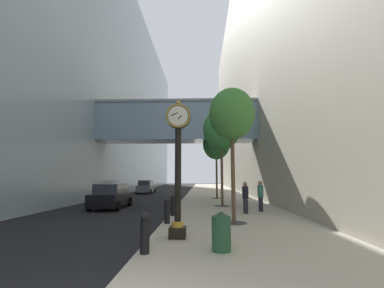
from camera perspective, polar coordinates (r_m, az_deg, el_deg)
The scene contains 17 objects.
ground_plane at distance 30.74m, azimuth -1.15°, elevation -11.02°, with size 110.00×110.00×0.00m, color black.
sidewalk_right at distance 33.72m, azimuth 4.97°, elevation -10.52°, with size 6.74×80.00×0.14m, color #ADA593.
building_block_left at distance 38.39m, azimuth -20.02°, elevation 11.93°, with size 24.01×80.00×28.79m.
building_block_right at distance 37.68m, azimuth 17.18°, elevation 15.33°, with size 9.00×80.00×32.56m.
street_clock at distance 9.00m, azimuth -3.02°, elevation -3.53°, with size 0.84×0.55×4.63m.
bollard_nearest at distance 7.44m, azimuth -10.09°, elevation -18.09°, with size 0.26×0.26×1.06m.
bollard_third at distance 11.81m, azimuth -5.37°, elevation -14.01°, with size 0.26×0.26×1.06m.
bollard_fourth at distance 14.02m, azimuth -4.14°, elevation -12.92°, with size 0.26×0.26×1.06m.
bollard_fifth at distance 16.24m, azimuth -3.26°, elevation -12.11°, with size 0.26×0.26×1.06m.
street_tree_near at distance 12.25m, azimuth 8.58°, elevation 6.24°, with size 2.06×2.06×6.02m.
street_tree_mid_near at distance 18.75m, azimuth 6.32°, elevation 3.00°, with size 2.56×2.56×6.75m.
street_tree_mid_far at distance 25.20m, azimuth 5.26°, elevation -0.09°, with size 2.54×2.54×6.52m.
trash_bin at distance 7.62m, azimuth 6.32°, elevation -18.03°, with size 0.53×0.53×1.05m.
pedestrian_walking at distance 15.07m, azimuth 11.42°, elevation -11.02°, with size 0.47×0.47×1.72m.
pedestrian_by_clock at distance 16.11m, azimuth 14.53°, elevation -10.57°, with size 0.45×0.45×1.76m.
car_black_near at distance 19.13m, azimuth -16.98°, elevation -10.72°, with size 2.09×4.40×1.66m.
car_grey_mid at distance 34.97m, azimuth -9.88°, elevation -9.12°, with size 1.96×4.21×1.66m.
Camera 1 is at (1.76, -3.62, 2.14)m, focal length 24.77 mm.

